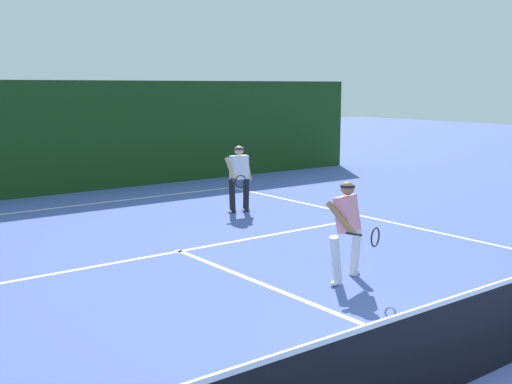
# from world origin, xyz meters

# --- Properties ---
(ground_plane) EXTENTS (80.00, 80.00, 0.00)m
(ground_plane) POSITION_xyz_m (0.00, 0.00, 0.00)
(ground_plane) COLOR #4E62B6
(court_line_baseline_far) EXTENTS (9.97, 0.10, 0.01)m
(court_line_baseline_far) POSITION_xyz_m (0.00, 11.75, 0.00)
(court_line_baseline_far) COLOR white
(court_line_baseline_far) RESTS_ON ground_plane
(court_line_service) EXTENTS (8.13, 0.10, 0.01)m
(court_line_service) POSITION_xyz_m (0.00, 6.29, 0.00)
(court_line_service) COLOR white
(court_line_service) RESTS_ON ground_plane
(court_line_centre) EXTENTS (0.10, 6.40, 0.01)m
(court_line_centre) POSITION_xyz_m (0.00, 3.20, 0.00)
(court_line_centre) COLOR white
(court_line_centre) RESTS_ON ground_plane
(tennis_net) EXTENTS (10.93, 0.09, 1.05)m
(tennis_net) POSITION_xyz_m (0.00, 0.00, 0.50)
(tennis_net) COLOR #1E4723
(tennis_net) RESTS_ON ground_plane
(player_near) EXTENTS (0.94, 0.92, 1.55)m
(player_near) POSITION_xyz_m (1.16, 3.21, 0.85)
(player_near) COLOR silver
(player_near) RESTS_ON ground_plane
(player_far) EXTENTS (0.84, 0.85, 1.59)m
(player_far) POSITION_xyz_m (2.99, 8.58, 0.87)
(player_far) COLOR black
(player_far) RESTS_ON ground_plane
(tennis_ball_extra) EXTENTS (0.07, 0.07, 0.07)m
(tennis_ball_extra) POSITION_xyz_m (2.53, 4.37, 0.03)
(tennis_ball_extra) COLOR #D1E033
(tennis_ball_extra) RESTS_ON ground_plane
(back_fence_windscreen) EXTENTS (22.69, 0.12, 3.13)m
(back_fence_windscreen) POSITION_xyz_m (0.00, 13.73, 1.57)
(back_fence_windscreen) COLOR #193C16
(back_fence_windscreen) RESTS_ON ground_plane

